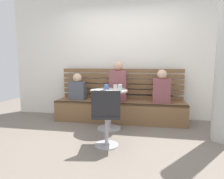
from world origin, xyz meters
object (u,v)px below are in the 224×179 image
(person_child_middle, at_px, (162,88))
(cup_tumbler_orange, at_px, (120,88))
(booth_bench, at_px, (119,111))
(cup_ceramic_white, at_px, (115,86))
(person_adult, at_px, (118,84))
(plate_small, at_px, (98,90))
(cup_glass_tall, at_px, (120,88))
(white_chair, at_px, (106,116))
(person_child_left, at_px, (78,88))
(cup_mug_blue, at_px, (107,87))
(phone_on_table, at_px, (104,91))
(cafe_table, at_px, (109,102))

(person_child_middle, relative_size, cup_tumbler_orange, 6.63)
(booth_bench, xyz_separation_m, cup_ceramic_white, (-0.04, -0.26, 0.55))
(person_adult, relative_size, plate_small, 4.81)
(booth_bench, height_order, cup_glass_tall, cup_glass_tall)
(white_chair, bearing_deg, person_child_left, 124.63)
(white_chair, relative_size, cup_glass_tall, 7.08)
(white_chair, relative_size, cup_tumbler_orange, 8.50)
(booth_bench, height_order, cup_mug_blue, cup_mug_blue)
(person_child_left, xyz_separation_m, plate_small, (0.61, -0.59, 0.06))
(phone_on_table, bearing_deg, white_chair, -110.57)
(cafe_table, xyz_separation_m, person_child_middle, (0.97, 0.49, 0.21))
(person_adult, xyz_separation_m, phone_on_table, (-0.16, -0.66, -0.07))
(booth_bench, bearing_deg, person_adult, -137.98)
(booth_bench, distance_m, cup_glass_tall, 0.90)
(cup_glass_tall, bearing_deg, plate_small, 168.61)
(cup_glass_tall, bearing_deg, person_child_middle, 41.14)
(white_chair, distance_m, person_child_middle, 1.57)
(person_child_middle, distance_m, cup_glass_tall, 0.99)
(cafe_table, height_order, person_child_left, person_child_left)
(person_child_middle, distance_m, plate_small, 1.28)
(booth_bench, distance_m, person_adult, 0.59)
(phone_on_table, bearing_deg, plate_small, 107.72)
(white_chair, bearing_deg, booth_bench, 90.12)
(person_child_middle, distance_m, cup_tumbler_orange, 0.93)
(white_chair, distance_m, phone_on_table, 0.73)
(person_adult, distance_m, person_child_left, 0.90)
(cafe_table, xyz_separation_m, white_chair, (0.12, -0.81, -0.05))
(person_child_left, bearing_deg, cup_mug_blue, -32.11)
(cup_ceramic_white, bearing_deg, white_chair, -87.51)
(cup_glass_tall, height_order, phone_on_table, cup_glass_tall)
(cup_mug_blue, relative_size, plate_small, 0.56)
(cup_ceramic_white, xyz_separation_m, plate_small, (-0.26, -0.34, -0.03))
(white_chair, bearing_deg, cup_tumbler_orange, 83.66)
(cafe_table, height_order, person_child_middle, person_child_middle)
(person_child_left, xyz_separation_m, person_child_middle, (1.76, -0.03, 0.04))
(person_adult, relative_size, person_child_left, 1.43)
(booth_bench, bearing_deg, cup_mug_blue, -110.65)
(booth_bench, distance_m, plate_small, 0.85)
(person_child_left, distance_m, cup_ceramic_white, 0.91)
(cafe_table, relative_size, cup_glass_tall, 6.17)
(person_child_middle, xyz_separation_m, cup_mug_blue, (-1.03, -0.44, 0.05))
(person_child_middle, bearing_deg, phone_on_table, -147.88)
(plate_small, height_order, phone_on_table, plate_small)
(person_child_left, height_order, cup_glass_tall, person_child_left)
(cup_tumbler_orange, xyz_separation_m, phone_on_table, (-0.27, -0.12, -0.05))
(cup_mug_blue, relative_size, phone_on_table, 0.68)
(cafe_table, height_order, cup_mug_blue, cup_mug_blue)
(cup_mug_blue, height_order, phone_on_table, cup_mug_blue)
(booth_bench, relative_size, plate_small, 15.88)
(cafe_table, relative_size, white_chair, 0.87)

